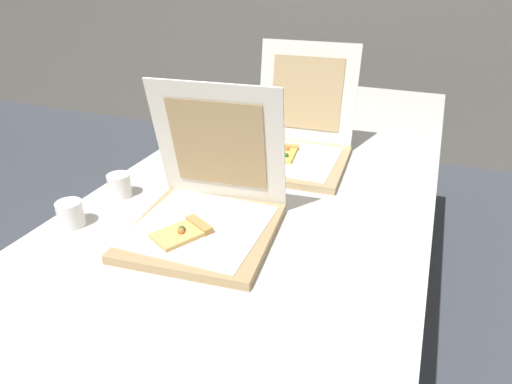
% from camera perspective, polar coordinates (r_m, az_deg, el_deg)
% --- Properties ---
extents(table, '(0.92, 2.46, 0.74)m').
position_cam_1_polar(table, '(1.36, 2.11, -0.33)').
color(table, silver).
rests_on(table, ground).
extents(pizza_box_front, '(0.37, 0.37, 0.35)m').
position_cam_1_polar(pizza_box_front, '(1.09, -6.46, -2.53)').
color(pizza_box_front, tan).
rests_on(pizza_box_front, table).
extents(pizza_box_middle, '(0.36, 0.41, 0.35)m').
position_cam_1_polar(pizza_box_middle, '(1.48, 5.04, 5.94)').
color(pizza_box_middle, tan).
rests_on(pizza_box_middle, table).
extents(cup_white_near_center, '(0.06, 0.06, 0.07)m').
position_cam_1_polar(cup_white_near_center, '(1.30, -17.00, 0.81)').
color(cup_white_near_center, white).
rests_on(cup_white_near_center, table).
extents(cup_white_near_left, '(0.06, 0.06, 0.07)m').
position_cam_1_polar(cup_white_near_left, '(1.20, -22.58, -2.60)').
color(cup_white_near_left, white).
rests_on(cup_white_near_left, table).
extents(cup_white_far, '(0.06, 0.06, 0.07)m').
position_cam_1_polar(cup_white_far, '(1.73, 1.81, 8.63)').
color(cup_white_far, white).
rests_on(cup_white_far, table).
extents(cup_white_mid, '(0.06, 0.06, 0.07)m').
position_cam_1_polar(cup_white_mid, '(1.49, -9.40, 5.08)').
color(cup_white_mid, white).
rests_on(cup_white_mid, table).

